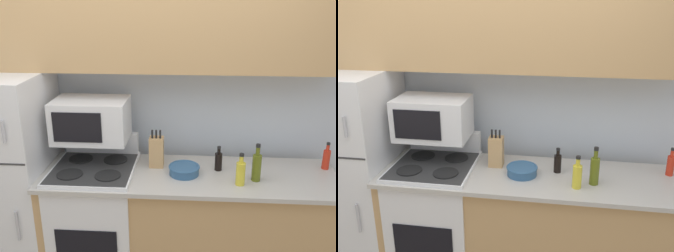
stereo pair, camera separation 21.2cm
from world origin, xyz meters
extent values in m
cube|color=silver|center=(0.00, 0.72, 1.27)|extent=(8.00, 0.05, 2.55)
cube|color=tan|center=(0.31, 0.30, 0.45)|extent=(2.06, 0.60, 0.89)
cube|color=#BCB7AD|center=(0.31, 0.28, 0.91)|extent=(2.06, 0.64, 0.03)
cube|color=white|center=(-1.03, 0.34, 0.80)|extent=(0.63, 0.68, 1.59)
cylinder|color=#B7B7BC|center=(-0.83, -0.01, 1.31)|extent=(0.02, 0.02, 0.14)
cylinder|color=#B7B7BC|center=(-0.83, -0.01, 0.64)|extent=(0.02, 0.02, 0.22)
cube|color=tan|center=(0.00, 0.54, 1.88)|extent=(2.68, 0.31, 0.56)
cube|color=white|center=(-0.37, 0.28, 0.47)|extent=(0.58, 0.60, 0.95)
cube|color=black|center=(-0.37, -0.02, 0.45)|extent=(0.42, 0.01, 0.34)
cube|color=#2D2D2D|center=(-0.37, 0.28, 0.94)|extent=(0.56, 0.57, 0.01)
cube|color=white|center=(-0.37, 0.57, 1.03)|extent=(0.56, 0.06, 0.16)
cylinder|color=black|center=(-0.50, 0.15, 0.95)|extent=(0.17, 0.17, 0.01)
cylinder|color=black|center=(-0.24, 0.15, 0.95)|extent=(0.17, 0.17, 0.01)
cylinder|color=black|center=(-0.50, 0.41, 0.95)|extent=(0.17, 0.17, 0.01)
cylinder|color=black|center=(-0.24, 0.41, 0.95)|extent=(0.17, 0.17, 0.01)
cube|color=white|center=(-0.39, 0.40, 1.26)|extent=(0.52, 0.34, 0.30)
cube|color=black|center=(-0.45, 0.23, 1.26)|extent=(0.33, 0.01, 0.21)
cube|color=tan|center=(0.07, 0.39, 1.03)|extent=(0.10, 0.09, 0.22)
cylinder|color=black|center=(0.04, 0.38, 1.17)|extent=(0.01, 0.01, 0.06)
cylinder|color=black|center=(0.07, 0.38, 1.17)|extent=(0.01, 0.01, 0.06)
cylinder|color=black|center=(0.10, 0.38, 1.17)|extent=(0.01, 0.01, 0.06)
cylinder|color=#335B84|center=(0.27, 0.26, 0.95)|extent=(0.21, 0.21, 0.06)
torus|color=#335B84|center=(0.27, 0.26, 0.98)|extent=(0.22, 0.22, 0.01)
cylinder|color=#5B6619|center=(0.76, 0.21, 1.01)|extent=(0.06, 0.06, 0.18)
cylinder|color=#5B6619|center=(0.76, 0.21, 1.13)|extent=(0.03, 0.03, 0.06)
cylinder|color=black|center=(0.76, 0.21, 1.17)|extent=(0.03, 0.03, 0.02)
cylinder|color=black|center=(0.51, 0.35, 0.99)|extent=(0.05, 0.05, 0.13)
cylinder|color=black|center=(0.51, 0.35, 1.07)|extent=(0.02, 0.02, 0.04)
cylinder|color=black|center=(0.51, 0.35, 1.10)|extent=(0.03, 0.03, 0.01)
cylinder|color=red|center=(1.28, 0.42, 0.99)|extent=(0.05, 0.05, 0.14)
cylinder|color=red|center=(1.28, 0.42, 1.08)|extent=(0.02, 0.02, 0.04)
cylinder|color=black|center=(1.28, 0.42, 1.11)|extent=(0.02, 0.03, 0.02)
cylinder|color=gold|center=(0.64, 0.14, 1.00)|extent=(0.06, 0.06, 0.15)
cylinder|color=gold|center=(0.64, 0.14, 1.10)|extent=(0.03, 0.03, 0.05)
cylinder|color=black|center=(0.64, 0.14, 1.13)|extent=(0.03, 0.03, 0.02)
camera|label=1|loc=(0.33, -2.09, 2.08)|focal=40.00mm
camera|label=2|loc=(0.54, -2.06, 2.08)|focal=40.00mm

